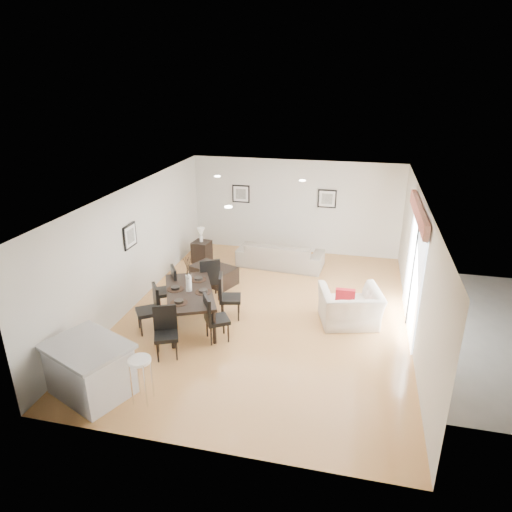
% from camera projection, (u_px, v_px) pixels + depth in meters
% --- Properties ---
extents(ground, '(8.00, 8.00, 0.00)m').
position_uv_depth(ground, '(266.00, 314.00, 9.99)').
color(ground, tan).
rests_on(ground, ground).
extents(wall_back, '(6.00, 0.04, 2.70)m').
position_uv_depth(wall_back, '(295.00, 207.00, 13.11)').
color(wall_back, silver).
rests_on(wall_back, ground).
extents(wall_front, '(6.00, 0.04, 2.70)m').
position_uv_depth(wall_front, '(202.00, 370.00, 5.87)').
color(wall_front, silver).
rests_on(wall_front, ground).
extents(wall_left, '(0.04, 8.00, 2.70)m').
position_uv_depth(wall_left, '(134.00, 246.00, 10.12)').
color(wall_left, silver).
rests_on(wall_left, ground).
extents(wall_right, '(0.04, 8.00, 2.70)m').
position_uv_depth(wall_right, '(417.00, 270.00, 8.86)').
color(wall_right, silver).
rests_on(wall_right, ground).
extents(ceiling, '(6.00, 8.00, 0.02)m').
position_uv_depth(ceiling, '(267.00, 194.00, 8.99)').
color(ceiling, white).
rests_on(ceiling, wall_back).
extents(sofa, '(2.37, 1.07, 0.67)m').
position_uv_depth(sofa, '(280.00, 255.00, 12.39)').
color(sofa, gray).
rests_on(sofa, ground).
extents(armchair, '(1.44, 1.33, 0.78)m').
position_uv_depth(armchair, '(350.00, 307.00, 9.47)').
color(armchair, beige).
rests_on(armchair, ground).
extents(dining_table, '(1.61, 2.06, 0.77)m').
position_uv_depth(dining_table, '(189.00, 294.00, 9.37)').
color(dining_table, black).
rests_on(dining_table, ground).
extents(dining_chair_wnear, '(0.61, 0.61, 0.98)m').
position_uv_depth(dining_chair_wnear, '(151.00, 306.00, 9.19)').
color(dining_chair_wnear, black).
rests_on(dining_chair_wnear, ground).
extents(dining_chair_wfar, '(0.62, 0.62, 1.00)m').
position_uv_depth(dining_chair_wfar, '(170.00, 286.00, 10.02)').
color(dining_chair_wfar, black).
rests_on(dining_chair_wfar, ground).
extents(dining_chair_enear, '(0.60, 0.60, 0.97)m').
position_uv_depth(dining_chair_enear, '(213.00, 316.00, 8.82)').
color(dining_chair_enear, black).
rests_on(dining_chair_enear, ground).
extents(dining_chair_efar, '(0.54, 0.54, 0.99)m').
position_uv_depth(dining_chair_efar, '(226.00, 294.00, 9.68)').
color(dining_chair_efar, black).
rests_on(dining_chair_efar, ground).
extents(dining_chair_head, '(0.57, 0.57, 0.96)m').
position_uv_depth(dining_chair_head, '(166.00, 329.00, 8.39)').
color(dining_chair_head, black).
rests_on(dining_chair_head, ground).
extents(dining_chair_foot, '(0.63, 0.63, 1.03)m').
position_uv_depth(dining_chair_foot, '(209.00, 277.00, 10.44)').
color(dining_chair_foot, black).
rests_on(dining_chair_foot, ground).
extents(vase, '(0.94, 1.45, 0.73)m').
position_uv_depth(vase, '(188.00, 277.00, 9.23)').
color(vase, white).
rests_on(vase, dining_table).
extents(coffee_table, '(1.27, 1.03, 0.44)m').
position_uv_depth(coffee_table, '(214.00, 275.00, 11.43)').
color(coffee_table, black).
rests_on(coffee_table, ground).
extents(side_table, '(0.52, 0.52, 0.60)m').
position_uv_depth(side_table, '(202.00, 252.00, 12.68)').
color(side_table, black).
rests_on(side_table, ground).
extents(table_lamp, '(0.21, 0.21, 0.39)m').
position_uv_depth(table_lamp, '(201.00, 233.00, 12.48)').
color(table_lamp, white).
rests_on(table_lamp, side_table).
extents(cushion, '(0.40, 0.13, 0.39)m').
position_uv_depth(cushion, '(345.00, 298.00, 9.30)').
color(cushion, '#A7151C').
rests_on(cushion, armchair).
extents(kitchen_island, '(1.60, 1.44, 0.91)m').
position_uv_depth(kitchen_island, '(90.00, 369.00, 7.37)').
color(kitchen_island, silver).
rests_on(kitchen_island, ground).
extents(bar_stool, '(0.36, 0.36, 0.79)m').
position_uv_depth(bar_stool, '(140.00, 365.00, 7.09)').
color(bar_stool, white).
rests_on(bar_stool, ground).
extents(framed_print_back_left, '(0.52, 0.04, 0.52)m').
position_uv_depth(framed_print_back_left, '(241.00, 194.00, 13.31)').
color(framed_print_back_left, black).
rests_on(framed_print_back_left, wall_back).
extents(framed_print_back_right, '(0.52, 0.04, 0.52)m').
position_uv_depth(framed_print_back_right, '(327.00, 199.00, 12.78)').
color(framed_print_back_right, black).
rests_on(framed_print_back_right, wall_back).
extents(framed_print_left_wall, '(0.04, 0.52, 0.52)m').
position_uv_depth(framed_print_left_wall, '(130.00, 236.00, 9.82)').
color(framed_print_left_wall, black).
rests_on(framed_print_left_wall, wall_left).
extents(sliding_door, '(0.12, 2.70, 2.57)m').
position_uv_depth(sliding_door, '(416.00, 250.00, 9.02)').
color(sliding_door, white).
rests_on(sliding_door, wall_right).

